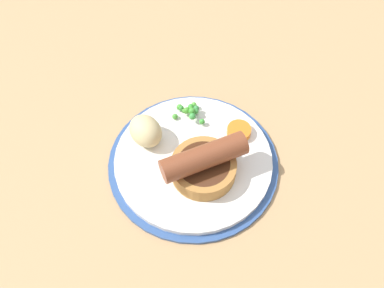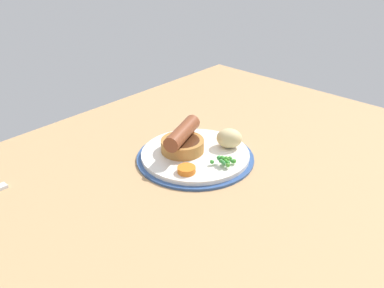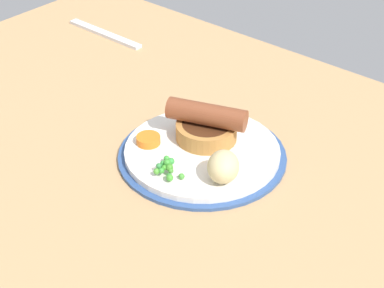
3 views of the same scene
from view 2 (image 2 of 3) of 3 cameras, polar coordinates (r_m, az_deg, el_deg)
name	(u,v)px [view 2 (image 2 of 3)]	position (r cm, az deg, el deg)	size (l,w,h in cm)	color
dining_table	(198,182)	(80.35, 0.86, -5.10)	(110.00, 80.00, 3.00)	tan
dinner_plate	(195,156)	(84.56, 0.44, -1.63)	(23.21, 23.21, 1.40)	#2D4C84
sausage_pudding	(182,141)	(83.71, -1.29, 0.43)	(11.45, 8.51, 5.49)	#AD7538
pea_pile	(225,160)	(79.73, 4.42, -2.18)	(4.59, 3.81, 1.92)	green
potato_chunk_0	(229,138)	(85.58, 4.98, 0.77)	(5.13, 4.10, 3.91)	#CCB77F
carrot_slice_2	(186,170)	(77.50, -0.74, -3.44)	(3.34, 3.34, 1.09)	orange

